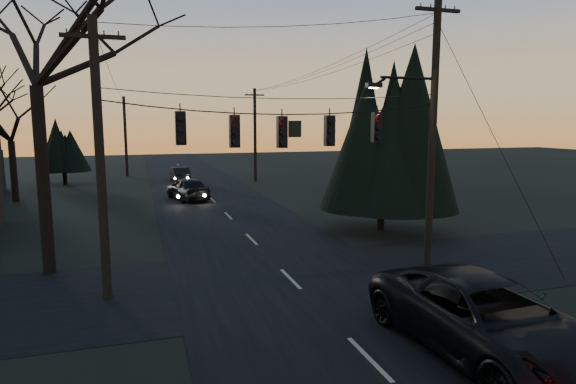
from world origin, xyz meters
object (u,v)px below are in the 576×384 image
object	(u,v)px
suv_near	(487,319)
utility_pole_far_r	(256,181)
sedan_oncoming_a	(188,189)
sedan_oncoming_b	(179,174)
evergreen_right	(383,138)
utility_pole_right	(427,265)
bare_tree_left	(30,5)
utility_pole_left	(108,298)
utility_pole_far_l	(127,176)

from	to	relation	value
suv_near	utility_pole_far_r	bearing A→B (deg)	82.68
sedan_oncoming_a	sedan_oncoming_b	size ratio (longest dim) A/B	1.17
evergreen_right	utility_pole_right	bearing A→B (deg)	-101.95
bare_tree_left	evergreen_right	size ratio (longest dim) A/B	1.65
utility_pole_far_r	utility_pole_left	bearing A→B (deg)	-112.33
utility_pole_right	sedan_oncoming_a	world-z (taller)	utility_pole_right
utility_pole_far_r	evergreen_right	world-z (taller)	evergreen_right
utility_pole_far_r	sedan_oncoming_a	xyz separation A→B (m)	(-7.15, -9.32, 0.81)
evergreen_right	sedan_oncoming_a	bearing A→B (deg)	123.97
sedan_oncoming_b	utility_pole_far_r	bearing A→B (deg)	161.37
suv_near	utility_pole_far_l	bearing A→B (deg)	98.83
evergreen_right	sedan_oncoming_b	world-z (taller)	evergreen_right
utility_pole_left	suv_near	xyz separation A→B (m)	(8.69, -6.64, 0.90)
utility_pole_far_r	utility_pole_far_l	bearing A→B (deg)	145.18
bare_tree_left	utility_pole_far_r	bearing A→B (deg)	61.09
bare_tree_left	suv_near	size ratio (longest dim) A/B	2.06
utility_pole_far_l	suv_near	world-z (taller)	utility_pole_far_l
utility_pole_far_r	utility_pole_far_l	distance (m)	14.01
utility_pole_far_r	suv_near	distance (m)	34.76
utility_pole_far_l	evergreen_right	world-z (taller)	evergreen_right
utility_pole_left	utility_pole_far_l	distance (m)	36.00
utility_pole_left	bare_tree_left	bearing A→B (deg)	123.21
utility_pole_far_r	suv_near	xyz separation A→B (m)	(-2.81, -34.64, 0.90)
suv_near	sedan_oncoming_b	bearing A→B (deg)	93.57
evergreen_right	sedan_oncoming_a	xyz separation A→B (m)	(-8.45, 12.54, -3.83)
utility_pole_far_r	utility_pole_far_l	size ratio (longest dim) A/B	1.06
bare_tree_left	utility_pole_left	bearing A→B (deg)	-56.79
utility_pole_right	utility_pole_left	bearing A→B (deg)	180.00
bare_tree_left	utility_pole_far_l	bearing A→B (deg)	86.24
bare_tree_left	sedan_oncoming_a	world-z (taller)	bare_tree_left
utility_pole_left	sedan_oncoming_a	xyz separation A→B (m)	(4.35, 18.68, 0.81)
utility_pole_right	suv_near	distance (m)	7.26
utility_pole_far_r	evergreen_right	xyz separation A→B (m)	(1.30, -21.86, 4.64)
utility_pole_left	sedan_oncoming_a	bearing A→B (deg)	76.88
sedan_oncoming_b	sedan_oncoming_a	bearing A→B (deg)	83.74
utility_pole_right	utility_pole_far_r	world-z (taller)	utility_pole_right
bare_tree_left	sedan_oncoming_a	xyz separation A→B (m)	(6.50, 15.40, -8.55)
utility_pole_far_l	suv_near	bearing A→B (deg)	-78.48
sedan_oncoming_b	utility_pole_left	bearing A→B (deg)	76.57
utility_pole_left	utility_pole_far_r	bearing A→B (deg)	67.67
utility_pole_left	evergreen_right	distance (m)	14.94
utility_pole_right	utility_pole_far_r	size ratio (longest dim) A/B	1.18
utility_pole_right	sedan_oncoming_a	bearing A→B (deg)	110.94
bare_tree_left	sedan_oncoming_a	size ratio (longest dim) A/B	2.81
bare_tree_left	sedan_oncoming_b	xyz separation A→B (m)	(6.85, 26.44, -8.69)
bare_tree_left	utility_pole_right	bearing A→B (deg)	-13.52
utility_pole_left	evergreen_right	world-z (taller)	evergreen_right
utility_pole_far_r	sedan_oncoming_a	size ratio (longest dim) A/B	1.79
utility_pole_far_r	sedan_oncoming_a	distance (m)	11.77
utility_pole_left	sedan_oncoming_b	xyz separation A→B (m)	(4.70, 29.72, 0.67)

